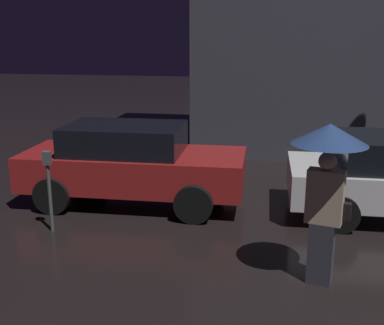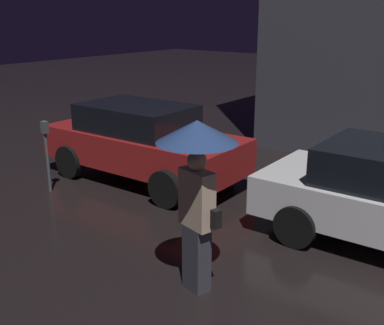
{
  "view_description": "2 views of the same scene",
  "coord_description": "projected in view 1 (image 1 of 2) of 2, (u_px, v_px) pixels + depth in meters",
  "views": [
    {
      "loc": [
        -4.63,
        -7.16,
        3.17
      ],
      "look_at": [
        -5.9,
        0.05,
        1.22
      ],
      "focal_mm": 45.0,
      "sensor_mm": 36.0,
      "label": 1
    },
    {
      "loc": [
        -0.83,
        -5.39,
        3.27
      ],
      "look_at": [
        -5.11,
        0.16,
        1.07
      ],
      "focal_mm": 45.0,
      "sensor_mm": 36.0,
      "label": 2
    }
  ],
  "objects": [
    {
      "name": "parked_car_red",
      "position": [
        132.0,
        163.0,
        9.19
      ],
      "size": [
        4.24,
        1.89,
        1.53
      ],
      "rotation": [
        0.0,
        0.0,
        0.02
      ],
      "color": "maroon",
      "rests_on": "ground"
    },
    {
      "name": "parking_meter",
      "position": [
        49.0,
        183.0,
        7.8
      ],
      "size": [
        0.12,
        0.1,
        1.37
      ],
      "color": "#4C5154",
      "rests_on": "ground"
    },
    {
      "name": "pedestrian_with_umbrella",
      "position": [
        327.0,
        166.0,
        5.96
      ],
      "size": [
        0.94,
        0.94,
        2.13
      ],
      "rotation": [
        0.0,
        0.0,
        2.88
      ],
      "color": "#383842",
      "rests_on": "ground"
    }
  ]
}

